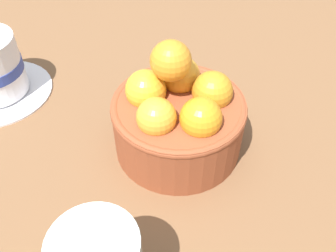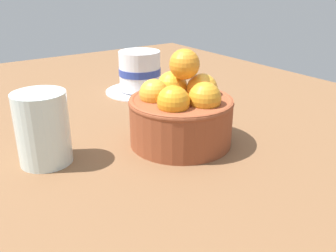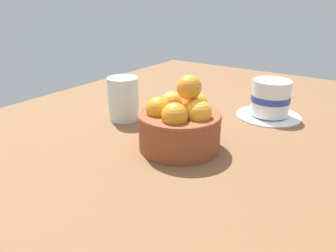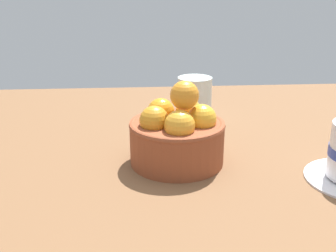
# 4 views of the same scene
# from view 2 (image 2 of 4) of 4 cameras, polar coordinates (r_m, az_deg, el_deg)

# --- Properties ---
(ground_plane) EXTENTS (1.40, 0.96, 0.03)m
(ground_plane) POSITION_cam_2_polar(r_m,az_deg,el_deg) (0.55, 1.90, -3.96)
(ground_plane) COLOR brown
(terracotta_bowl) EXTENTS (0.15, 0.15, 0.13)m
(terracotta_bowl) POSITION_cam_2_polar(r_m,az_deg,el_deg) (0.53, 2.05, 2.21)
(terracotta_bowl) COLOR brown
(terracotta_bowl) RESTS_ON ground_plane
(coffee_cup) EXTENTS (0.14, 0.14, 0.08)m
(coffee_cup) POSITION_cam_2_polar(r_m,az_deg,el_deg) (0.77, -4.36, 8.04)
(coffee_cup) COLOR white
(coffee_cup) RESTS_ON ground_plane
(water_glass) EXTENTS (0.07, 0.07, 0.09)m
(water_glass) POSITION_cam_2_polar(r_m,az_deg,el_deg) (0.50, -18.73, -0.34)
(water_glass) COLOR silver
(water_glass) RESTS_ON ground_plane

